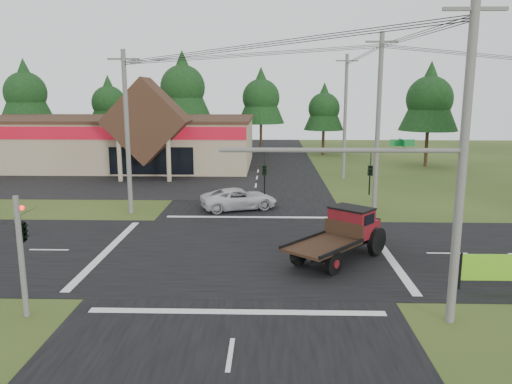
{
  "coord_description": "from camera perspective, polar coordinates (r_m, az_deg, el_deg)",
  "views": [
    {
      "loc": [
        1.17,
        -23.89,
        7.88
      ],
      "look_at": [
        0.39,
        4.35,
        2.2
      ],
      "focal_mm": 35.0,
      "sensor_mm": 36.0,
      "label": 1
    }
  ],
  "objects": [
    {
      "name": "traffic_signal_corner",
      "position": [
        19.2,
        -25.35,
        -2.86
      ],
      "size": [
        0.53,
        2.48,
        4.4
      ],
      "color": "#595651",
      "rests_on": "ground"
    },
    {
      "name": "antique_flatbed_truck",
      "position": [
        23.88,
        9.3,
        -4.97
      ],
      "size": [
        5.53,
        5.89,
        2.45
      ],
      "primitive_type": null,
      "rotation": [
        0.0,
        0.0,
        -0.71
      ],
      "color": "#520B15",
      "rests_on": "ground"
    },
    {
      "name": "utility_pole_ne",
      "position": [
        32.68,
        13.77,
        7.55
      ],
      "size": [
        2.0,
        0.3,
        11.5
      ],
      "color": "#595651",
      "rests_on": "ground"
    },
    {
      "name": "utility_pole_nw",
      "position": [
        33.28,
        -14.52,
        6.71
      ],
      "size": [
        2.0,
        0.3,
        10.5
      ],
      "color": "#595651",
      "rests_on": "ground"
    },
    {
      "name": "road_ew",
      "position": [
        25.18,
        -1.17,
        -6.84
      ],
      "size": [
        120.0,
        12.0,
        0.02
      ],
      "primitive_type": "cube",
      "color": "black",
      "rests_on": "ground"
    },
    {
      "name": "tree_row_b",
      "position": [
        69.22,
        -16.48,
        9.93
      ],
      "size": [
        5.6,
        5.6,
        10.1
      ],
      "color": "#332316",
      "rests_on": "ground"
    },
    {
      "name": "tree_row_d",
      "position": [
        65.9,
        0.57,
        10.93
      ],
      "size": [
        6.16,
        6.16,
        11.11
      ],
      "color": "#332316",
      "rests_on": "ground"
    },
    {
      "name": "tree_row_e",
      "position": [
        64.28,
        7.79,
        9.62
      ],
      "size": [
        5.04,
        5.04,
        9.09
      ],
      "color": "#332316",
      "rests_on": "ground"
    },
    {
      "name": "ground",
      "position": [
        25.18,
        -1.17,
        -6.87
      ],
      "size": [
        120.0,
        120.0,
        0.0
      ],
      "primitive_type": "plane",
      "color": "#2D4217",
      "rests_on": "ground"
    },
    {
      "name": "utility_pole_nr",
      "position": [
        17.71,
        22.55,
        3.23
      ],
      "size": [
        2.0,
        0.3,
        11.0
      ],
      "color": "#595651",
      "rests_on": "ground"
    },
    {
      "name": "traffic_signal_mast",
      "position": [
        17.38,
        17.06,
        -0.6
      ],
      "size": [
        8.12,
        0.24,
        7.0
      ],
      "color": "#595651",
      "rests_on": "ground"
    },
    {
      "name": "parking_apron",
      "position": [
        46.17,
        -17.63,
        1.02
      ],
      "size": [
        28.0,
        14.0,
        0.02
      ],
      "primitive_type": "cube",
      "color": "black",
      "rests_on": "ground"
    },
    {
      "name": "road_ns",
      "position": [
        25.18,
        -1.17,
        -6.85
      ],
      "size": [
        12.0,
        120.0,
        0.02
      ],
      "primitive_type": "cube",
      "color": "black",
      "rests_on": "ground"
    },
    {
      "name": "white_pickup",
      "position": [
        34.08,
        -1.96,
        -0.77
      ],
      "size": [
        5.67,
        3.98,
        1.44
      ],
      "primitive_type": "imported",
      "rotation": [
        0.0,
        0.0,
        1.91
      ],
      "color": "silver",
      "rests_on": "ground"
    },
    {
      "name": "tree_row_c",
      "position": [
        65.85,
        -8.37,
        11.98
      ],
      "size": [
        7.28,
        7.28,
        13.13
      ],
      "color": "#332316",
      "rests_on": "ground"
    },
    {
      "name": "tree_row_a",
      "position": [
        71.09,
        -24.87,
        10.47
      ],
      "size": [
        6.72,
        6.72,
        12.12
      ],
      "color": "#332316",
      "rests_on": "ground"
    },
    {
      "name": "tree_side_ne",
      "position": [
        56.46,
        19.24,
        10.23
      ],
      "size": [
        6.16,
        6.16,
        11.11
      ],
      "color": "#332316",
      "rests_on": "ground"
    },
    {
      "name": "utility_pole_n",
      "position": [
        46.45,
        10.15,
        8.55
      ],
      "size": [
        2.0,
        0.3,
        11.2
      ],
      "color": "#595651",
      "rests_on": "ground"
    },
    {
      "name": "cvs_building",
      "position": [
        56.29,
        -15.95,
        5.73
      ],
      "size": [
        30.4,
        18.2,
        9.19
      ],
      "color": "tan",
      "rests_on": "ground"
    }
  ]
}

